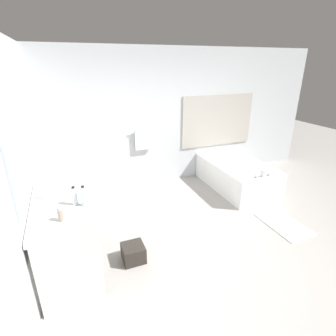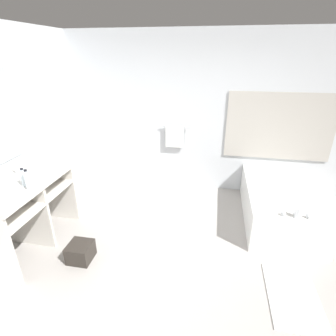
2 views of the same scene
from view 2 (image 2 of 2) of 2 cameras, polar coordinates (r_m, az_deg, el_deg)
The scene contains 9 objects.
ground_plane at distance 3.27m, azimuth 0.32°, elevation -21.70°, with size 16.00×16.00×0.00m, color #A8A39E.
wall_back_with_blinds at distance 4.61m, azimuth 6.05°, elevation 11.27°, with size 7.40×0.13×2.70m.
vanity_counter at distance 3.71m, azimuth -28.59°, elevation -6.21°, with size 0.68×1.31×0.92m.
sink_faucet at distance 3.81m, azimuth -30.22°, elevation 0.05°, with size 0.09×0.04×0.18m.
bathtub at distance 4.27m, azimuth 23.13°, elevation -6.91°, with size 0.99×1.67×0.65m.
water_bottle_1 at distance 3.31m, azimuth -28.25°, elevation -2.32°, with size 0.06×0.06×0.24m.
water_bottle_2 at distance 3.41m, azimuth -28.93°, elevation -1.87°, with size 0.06×0.06×0.22m.
waste_bin at distance 3.51m, azimuth -18.52°, elevation -16.91°, with size 0.28×0.28×0.22m.
bath_mat at distance 3.30m, azimuth 25.55°, elevation -23.87°, with size 0.51×0.84×0.02m.
Camera 2 is at (0.40, -2.26, 2.33)m, focal length 28.00 mm.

